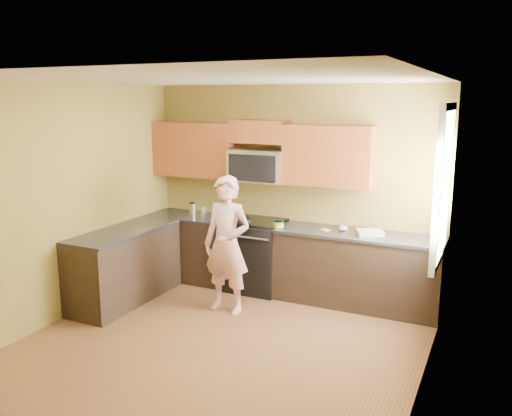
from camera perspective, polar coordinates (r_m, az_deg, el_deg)
The scene contains 25 objects.
floor at distance 5.69m, azimuth -3.91°, elevation -14.56°, with size 4.00×4.00×0.00m, color brown.
ceiling at distance 5.11m, azimuth -4.34°, elevation 13.76°, with size 4.00×4.00×0.00m, color white.
wall_back at distance 7.01m, azimuth 3.93°, elevation 2.10°, with size 4.00×4.00×0.00m, color olive.
wall_front at distance 3.69m, azimuth -19.65°, elevation -7.35°, with size 4.00×4.00×0.00m, color olive.
wall_left at distance 6.44m, azimuth -19.82°, elevation 0.58°, with size 4.00×4.00×0.00m, color olive.
wall_right at distance 4.62m, azimuth 18.11°, elevation -3.48°, with size 4.00×4.00×0.00m, color olive.
cabinet_back_run at distance 6.95m, azimuth 2.92°, elevation -5.69°, with size 4.00×0.60×0.88m, color black.
cabinet_left_run at distance 6.89m, azimuth -13.99°, elevation -6.19°, with size 0.60×1.60×0.88m, color black.
countertop_back at distance 6.82m, azimuth 2.92°, elevation -2.02°, with size 4.00×0.62×0.04m, color black.
countertop_left at distance 6.76m, azimuth -14.11°, elevation -2.48°, with size 0.62×1.60×0.04m, color black.
stove at distance 7.07m, azimuth -0.17°, elevation -5.07°, with size 0.76×0.65×0.95m, color black, non-canonical shape.
microwave at distance 6.97m, azimuth 0.27°, elevation 2.91°, with size 0.76×0.40×0.42m, color silver, non-canonical shape.
upper_cab_left at distance 7.47m, azimuth -6.52°, elevation 3.42°, with size 1.22×0.33×0.75m, color brown, non-canonical shape.
upper_cab_right at distance 6.66m, azimuth 7.75°, elevation 2.40°, with size 1.12×0.33×0.75m, color brown, non-canonical shape.
upper_cab_over_mw at distance 6.93m, azimuth 0.40°, elevation 8.26°, with size 0.76×0.33×0.30m, color brown.
window at distance 5.73m, azimuth 19.68°, elevation 2.34°, with size 0.06×1.06×1.66m, color white, non-canonical shape.
woman at distance 6.27m, azimuth -3.16°, elevation -3.98°, with size 0.60×0.39×1.64m, color pink.
frying_pan at distance 6.81m, azimuth -1.58°, elevation -1.58°, with size 0.24×0.42×0.05m, color black, non-canonical shape.
butter_tub at distance 6.69m, azimuth 2.47°, elevation -2.09°, with size 0.13×0.13×0.10m, color #FFE343, non-canonical shape.
toast_slice at distance 6.57m, azimuth 7.41°, elevation -2.38°, with size 0.11×0.11×0.01m, color #B27F47.
napkin_a at distance 6.74m, azimuth 2.49°, elevation -1.74°, with size 0.11×0.12×0.06m, color silver.
napkin_b at distance 6.59m, azimuth 9.39°, elevation -2.17°, with size 0.12×0.13×0.07m, color silver.
dish_towel at distance 6.48m, azimuth 12.24°, elevation -2.60°, with size 0.30×0.24×0.05m, color white.
travel_mug at distance 7.47m, azimuth -6.86°, elevation -0.72°, with size 0.08×0.08×0.18m, color silver, non-canonical shape.
glass_b at distance 7.39m, azimuth -5.69°, elevation -0.36°, with size 0.07×0.07×0.12m, color silver.
Camera 1 is at (2.52, -4.44, 2.51)m, focal length 36.99 mm.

